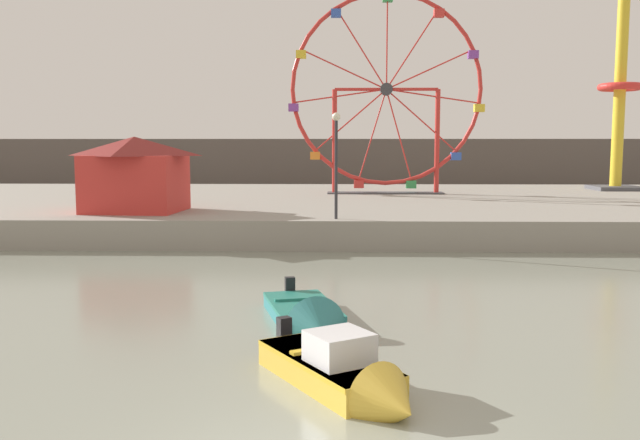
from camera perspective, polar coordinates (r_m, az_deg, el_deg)
quay_promenade at (r=37.21m, az=0.85°, el=1.03°), size 110.00×23.02×1.16m
distant_town_skyline at (r=62.52m, az=1.08°, el=4.70°), size 140.00×3.00×4.40m
motorboat_mustard_yellow at (r=11.52m, az=2.24°, el=-12.70°), size 2.98×3.83×1.30m
motorboat_teal_painted at (r=15.48m, az=-0.89°, el=-8.13°), size 2.22×3.87×1.32m
ferris_wheel_red_frame at (r=39.83m, az=5.50°, el=10.40°), size 11.08×1.20×11.35m
drop_tower_yellow_tower at (r=46.54m, az=23.52°, el=9.05°), size 2.80×2.80×12.63m
carnival_booth_red_striped at (r=30.25m, az=-15.03°, el=3.80°), size 4.43×3.95×3.17m
promenade_lamp_near at (r=26.36m, az=1.35°, el=5.81°), size 0.32×0.32×4.05m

